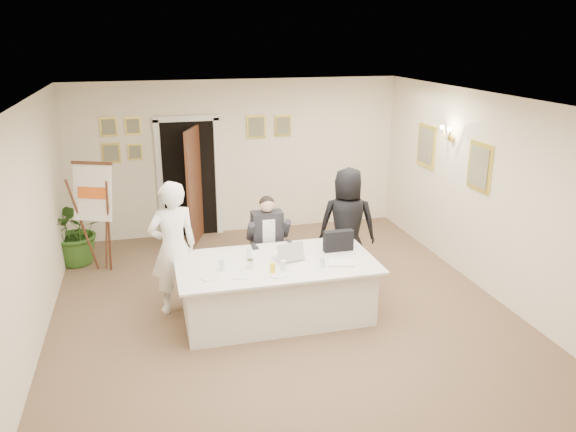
# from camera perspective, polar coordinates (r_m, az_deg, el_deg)

# --- Properties ---
(floor) EXTENTS (7.00, 7.00, 0.00)m
(floor) POSITION_cam_1_polar(r_m,az_deg,el_deg) (7.58, -0.38, -9.97)
(floor) COLOR brown
(floor) RESTS_ON ground
(ceiling) EXTENTS (6.00, 7.00, 0.02)m
(ceiling) POSITION_cam_1_polar(r_m,az_deg,el_deg) (6.73, -0.43, 11.56)
(ceiling) COLOR white
(ceiling) RESTS_ON wall_back
(wall_back) EXTENTS (6.00, 0.10, 2.80)m
(wall_back) POSITION_cam_1_polar(r_m,az_deg,el_deg) (10.35, -5.13, 5.95)
(wall_back) COLOR white
(wall_back) RESTS_ON floor
(wall_front) EXTENTS (6.00, 0.10, 2.80)m
(wall_front) POSITION_cam_1_polar(r_m,az_deg,el_deg) (4.03, 12.17, -14.89)
(wall_front) COLOR white
(wall_front) RESTS_ON floor
(wall_left) EXTENTS (0.10, 7.00, 2.80)m
(wall_left) POSITION_cam_1_polar(r_m,az_deg,el_deg) (6.98, -25.06, -1.76)
(wall_left) COLOR white
(wall_left) RESTS_ON floor
(wall_right) EXTENTS (0.10, 7.00, 2.80)m
(wall_right) POSITION_cam_1_polar(r_m,az_deg,el_deg) (8.25, 20.25, 1.74)
(wall_right) COLOR white
(wall_right) RESTS_ON floor
(doorway) EXTENTS (1.14, 0.86, 2.20)m
(doorway) POSITION_cam_1_polar(r_m,az_deg,el_deg) (10.16, -9.83, 3.45)
(doorway) COLOR black
(doorway) RESTS_ON floor
(pictures_back_wall) EXTENTS (3.40, 0.06, 0.80)m
(pictures_back_wall) POSITION_cam_1_polar(r_m,az_deg,el_deg) (10.14, -9.68, 8.10)
(pictures_back_wall) COLOR #E5D24E
(pictures_back_wall) RESTS_ON wall_back
(pictures_right_wall) EXTENTS (0.06, 2.20, 0.80)m
(pictures_right_wall) POSITION_cam_1_polar(r_m,az_deg,el_deg) (9.14, 16.15, 5.92)
(pictures_right_wall) COLOR #E5D24E
(pictures_right_wall) RESTS_ON wall_right
(wall_sconce) EXTENTS (0.20, 0.30, 0.24)m
(wall_sconce) POSITION_cam_1_polar(r_m,az_deg,el_deg) (9.04, 15.96, 8.07)
(wall_sconce) COLOR #B39239
(wall_sconce) RESTS_ON wall_right
(conference_table) EXTENTS (2.55, 1.36, 0.78)m
(conference_table) POSITION_cam_1_polar(r_m,az_deg,el_deg) (7.38, -1.21, -7.38)
(conference_table) COLOR white
(conference_table) RESTS_ON floor
(seated_man) EXTENTS (0.72, 0.75, 1.40)m
(seated_man) POSITION_cam_1_polar(r_m,az_deg,el_deg) (8.08, -2.05, -2.70)
(seated_man) COLOR black
(seated_man) RESTS_ON floor
(flip_chart) EXTENTS (0.62, 0.49, 1.72)m
(flip_chart) POSITION_cam_1_polar(r_m,az_deg,el_deg) (9.08, -18.65, -0.64)
(flip_chart) COLOR #402014
(flip_chart) RESTS_ON floor
(standing_man) EXTENTS (0.74, 0.59, 1.80)m
(standing_man) POSITION_cam_1_polar(r_m,az_deg,el_deg) (7.49, -11.58, -3.17)
(standing_man) COLOR white
(standing_man) RESTS_ON floor
(standing_woman) EXTENTS (0.97, 0.79, 1.72)m
(standing_woman) POSITION_cam_1_polar(r_m,az_deg,el_deg) (8.36, 6.04, -0.90)
(standing_woman) COLOR black
(standing_woman) RESTS_ON floor
(potted_palm) EXTENTS (1.27, 1.18, 1.14)m
(potted_palm) POSITION_cam_1_polar(r_m,az_deg,el_deg) (9.61, -20.72, -1.28)
(potted_palm) COLOR #2E591D
(potted_palm) RESTS_ON floor
(laptop) EXTENTS (0.44, 0.45, 0.28)m
(laptop) POSITION_cam_1_polar(r_m,az_deg,el_deg) (7.27, 0.02, -3.31)
(laptop) COLOR #B7BABC
(laptop) RESTS_ON conference_table
(laptop_bag) EXTENTS (0.40, 0.11, 0.28)m
(laptop_bag) POSITION_cam_1_polar(r_m,az_deg,el_deg) (7.55, 5.14, -2.52)
(laptop_bag) COLOR black
(laptop_bag) RESTS_ON conference_table
(paper_stack) EXTENTS (0.36, 0.29, 0.03)m
(paper_stack) POSITION_cam_1_polar(r_m,az_deg,el_deg) (7.17, 5.40, -4.77)
(paper_stack) COLOR white
(paper_stack) RESTS_ON conference_table
(plate_left) EXTENTS (0.25, 0.25, 0.01)m
(plate_left) POSITION_cam_1_polar(r_m,az_deg,el_deg) (6.81, -7.85, -6.22)
(plate_left) COLOR white
(plate_left) RESTS_ON conference_table
(plate_mid) EXTENTS (0.26, 0.26, 0.01)m
(plate_mid) POSITION_cam_1_polar(r_m,az_deg,el_deg) (6.81, -4.85, -6.09)
(plate_mid) COLOR white
(plate_mid) RESTS_ON conference_table
(plate_near) EXTENTS (0.24, 0.24, 0.01)m
(plate_near) POSITION_cam_1_polar(r_m,az_deg,el_deg) (6.83, -0.99, -5.97)
(plate_near) COLOR white
(plate_near) RESTS_ON conference_table
(glass_a) EXTENTS (0.07, 0.07, 0.14)m
(glass_a) POSITION_cam_1_polar(r_m,az_deg,el_deg) (6.99, -6.72, -4.95)
(glass_a) COLOR silver
(glass_a) RESTS_ON conference_table
(glass_b) EXTENTS (0.08, 0.08, 0.14)m
(glass_b) POSITION_cam_1_polar(r_m,az_deg,el_deg) (6.91, -0.48, -5.08)
(glass_b) COLOR silver
(glass_b) RESTS_ON conference_table
(glass_c) EXTENTS (0.08, 0.08, 0.14)m
(glass_c) POSITION_cam_1_polar(r_m,az_deg,el_deg) (7.04, 3.52, -4.68)
(glass_c) COLOR silver
(glass_c) RESTS_ON conference_table
(glass_d) EXTENTS (0.08, 0.08, 0.14)m
(glass_d) POSITION_cam_1_polar(r_m,az_deg,el_deg) (7.31, -4.00, -3.80)
(glass_d) COLOR silver
(glass_d) RESTS_ON conference_table
(oj_glass) EXTENTS (0.09, 0.09, 0.13)m
(oj_glass) POSITION_cam_1_polar(r_m,az_deg,el_deg) (6.85, -1.58, -5.36)
(oj_glass) COLOR yellow
(oj_glass) RESTS_ON conference_table
(steel_jug) EXTENTS (0.10, 0.10, 0.11)m
(steel_jug) POSITION_cam_1_polar(r_m,az_deg,el_deg) (7.02, -3.84, -4.88)
(steel_jug) COLOR silver
(steel_jug) RESTS_ON conference_table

